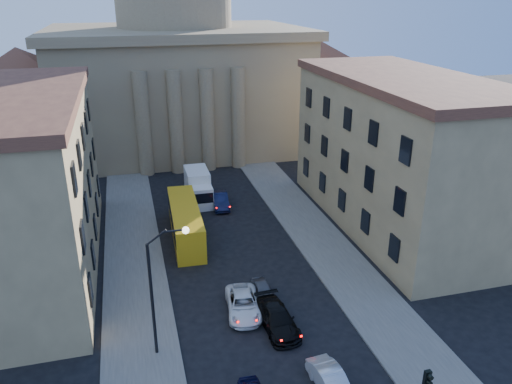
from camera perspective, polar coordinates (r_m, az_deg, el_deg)
sidewalk_left at (r=42.64m, az=-13.65°, el=-9.27°), size 5.00×60.00×0.15m
sidewalk_right at (r=45.71m, az=8.23°, el=-6.57°), size 5.00×60.00×0.15m
church at (r=75.25m, az=-8.95°, el=14.21°), size 68.02×28.76×36.60m
building_left at (r=44.09m, az=-25.78°, el=0.75°), size 11.60×26.60×14.70m
building_right at (r=49.86m, az=15.98°, el=4.43°), size 11.60×26.60×14.70m
street_lamp at (r=31.40m, az=-10.97°, el=-10.11°), size 2.62×0.44×8.83m
car_right_near at (r=31.29m, az=8.65°, el=-20.67°), size 1.88×4.27×1.36m
car_left_mid at (r=37.03m, az=-1.48°, el=-12.68°), size 2.88×5.24×1.39m
car_right_mid at (r=35.55m, az=2.45°, el=-14.27°), size 2.35×5.24×1.49m
car_right_far at (r=38.46m, az=0.83°, el=-11.36°), size 1.54×3.63×1.23m
car_right_distant at (r=53.97m, az=-4.10°, el=-0.95°), size 1.95×4.70×1.51m
city_bus at (r=47.38m, az=-8.06°, el=-3.30°), size 2.94×11.17×3.13m
box_truck at (r=55.43m, az=-6.60°, el=0.52°), size 2.48×6.15×3.37m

